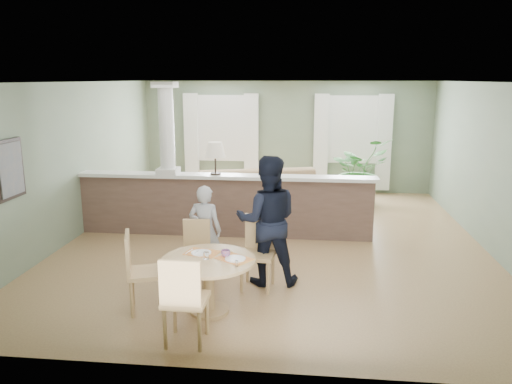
# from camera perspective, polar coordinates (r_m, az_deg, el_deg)

# --- Properties ---
(ground) EXTENTS (8.00, 8.00, 0.00)m
(ground) POSITION_cam_1_polar(r_m,az_deg,el_deg) (8.73, 2.06, -5.55)
(ground) COLOR tan
(ground) RESTS_ON ground
(room_shell) EXTENTS (7.02, 8.02, 2.71)m
(room_shell) POSITION_cam_1_polar(r_m,az_deg,el_deg) (8.96, 2.26, 6.80)
(room_shell) COLOR gray
(room_shell) RESTS_ON ground
(pony_wall) EXTENTS (5.32, 0.38, 2.70)m
(pony_wall) POSITION_cam_1_polar(r_m,az_deg,el_deg) (8.85, -4.19, -0.56)
(pony_wall) COLOR brown
(pony_wall) RESTS_ON ground
(sofa) EXTENTS (3.38, 2.03, 0.92)m
(sofa) POSITION_cam_1_polar(r_m,az_deg,el_deg) (10.00, 0.59, -0.40)
(sofa) COLOR #9A8154
(sofa) RESTS_ON ground
(houseplant) EXTENTS (1.73, 1.71, 1.46)m
(houseplant) POSITION_cam_1_polar(r_m,az_deg,el_deg) (11.52, 11.72, 2.46)
(houseplant) COLOR #2E6428
(houseplant) RESTS_ON ground
(dining_table) EXTENTS (1.12, 1.12, 0.77)m
(dining_table) POSITION_cam_1_polar(r_m,az_deg,el_deg) (6.01, -5.35, -8.83)
(dining_table) COLOR tan
(dining_table) RESTS_ON ground
(chair_far_boy) EXTENTS (0.43, 0.43, 0.86)m
(chair_far_boy) POSITION_cam_1_polar(r_m,az_deg,el_deg) (6.93, -6.87, -6.42)
(chair_far_boy) COLOR tan
(chair_far_boy) RESTS_ON ground
(chair_far_man) EXTENTS (0.48, 0.48, 0.97)m
(chair_far_man) POSITION_cam_1_polar(r_m,az_deg,el_deg) (6.71, 0.32, -6.44)
(chair_far_man) COLOR tan
(chair_far_man) RESTS_ON ground
(chair_near) EXTENTS (0.45, 0.45, 0.99)m
(chair_near) POSITION_cam_1_polar(r_m,az_deg,el_deg) (5.32, -8.26, -11.81)
(chair_near) COLOR tan
(chair_near) RESTS_ON ground
(chair_side) EXTENTS (0.56, 0.56, 0.98)m
(chair_side) POSITION_cam_1_polar(r_m,az_deg,el_deg) (6.19, -13.18, -8.46)
(chair_side) COLOR tan
(chair_side) RESTS_ON ground
(child_person) EXTENTS (0.51, 0.37, 1.31)m
(child_person) POSITION_cam_1_polar(r_m,az_deg,el_deg) (7.12, -5.84, -4.38)
(child_person) COLOR #99999E
(child_person) RESTS_ON ground
(man_person) EXTENTS (0.93, 0.76, 1.77)m
(man_person) POSITION_cam_1_polar(r_m,az_deg,el_deg) (6.73, 1.32, -3.28)
(man_person) COLOR black
(man_person) RESTS_ON ground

